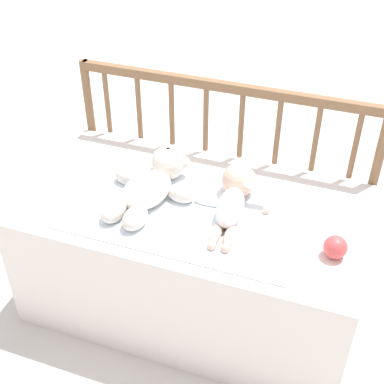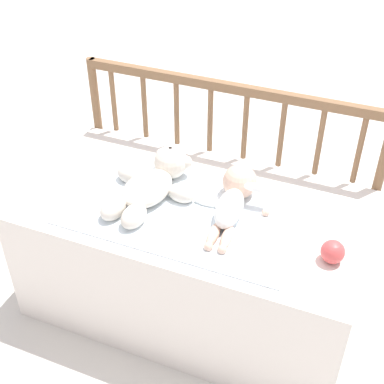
{
  "view_description": "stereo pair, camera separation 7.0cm",
  "coord_description": "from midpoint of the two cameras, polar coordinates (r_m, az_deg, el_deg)",
  "views": [
    {
      "loc": [
        0.5,
        -1.42,
        1.71
      ],
      "look_at": [
        0.0,
        -0.01,
        0.57
      ],
      "focal_mm": 50.0,
      "sensor_mm": 36.0,
      "label": 1
    },
    {
      "loc": [
        0.57,
        -1.4,
        1.71
      ],
      "look_at": [
        0.0,
        -0.01,
        0.57
      ],
      "focal_mm": 50.0,
      "sensor_mm": 36.0,
      "label": 2
    }
  ],
  "objects": [
    {
      "name": "crib_mattress",
      "position": [
        2.09,
        -0.89,
        -6.79
      ],
      "size": [
        1.24,
        0.67,
        0.51
      ],
      "color": "white",
      "rests_on": "ground_plane"
    },
    {
      "name": "crib_rail",
      "position": [
        2.16,
        2.36,
        5.88
      ],
      "size": [
        1.24,
        0.04,
        0.83
      ],
      "color": "brown",
      "rests_on": "ground_plane"
    },
    {
      "name": "toy_ball",
      "position": [
        1.74,
        13.93,
        -5.74
      ],
      "size": [
        0.08,
        0.08,
        0.08
      ],
      "color": "#DB4C4C",
      "rests_on": "crib_mattress"
    },
    {
      "name": "teddy_bear",
      "position": [
        1.95,
        -5.37,
        0.91
      ],
      "size": [
        0.34,
        0.44,
        0.13
      ],
      "color": "silver",
      "rests_on": "crib_mattress"
    },
    {
      "name": "baby",
      "position": [
        1.88,
        3.41,
        -0.49
      ],
      "size": [
        0.28,
        0.39,
        0.13
      ],
      "color": "white",
      "rests_on": "crib_mattress"
    },
    {
      "name": "blanket",
      "position": [
        1.9,
        -1.69,
        -1.67
      ],
      "size": [
        0.82,
        0.52,
        0.01
      ],
      "color": "white",
      "rests_on": "crib_mattress"
    },
    {
      "name": "ground_plane",
      "position": [
        2.28,
        -0.82,
        -11.43
      ],
      "size": [
        12.0,
        12.0,
        0.0
      ],
      "primitive_type": "plane",
      "color": "silver"
    }
  ]
}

